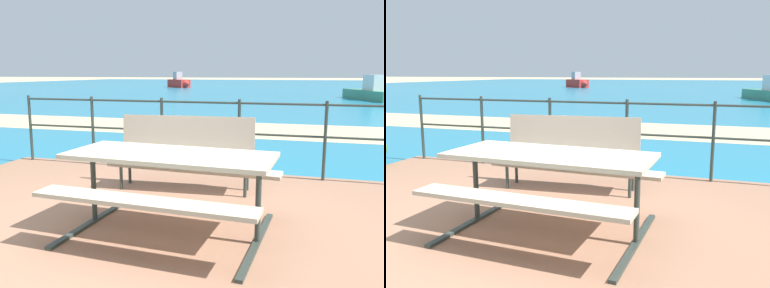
% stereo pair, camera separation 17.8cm
% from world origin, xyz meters
% --- Properties ---
extents(ground_plane, '(240.00, 240.00, 0.00)m').
position_xyz_m(ground_plane, '(0.00, 0.00, 0.00)').
color(ground_plane, tan).
extents(patio_paving, '(6.40, 5.20, 0.06)m').
position_xyz_m(patio_paving, '(0.00, 0.00, 0.03)').
color(patio_paving, '#996B51').
rests_on(patio_paving, ground).
extents(sea_water, '(90.00, 90.00, 0.01)m').
position_xyz_m(sea_water, '(0.00, 40.00, 0.01)').
color(sea_water, teal).
rests_on(sea_water, ground).
extents(beach_strip, '(54.00, 3.08, 0.01)m').
position_xyz_m(beach_strip, '(0.00, 7.56, 0.01)').
color(beach_strip, tan).
rests_on(beach_strip, ground).
extents(picnic_table, '(1.93, 1.53, 0.75)m').
position_xyz_m(picnic_table, '(0.37, 0.11, 0.65)').
color(picnic_table, '#BCAD93').
rests_on(picnic_table, patio_paving).
extents(park_bench, '(1.75, 0.53, 0.92)m').
position_xyz_m(park_bench, '(0.07, 1.55, 0.61)').
color(park_bench, tan).
rests_on(park_bench, patio_paving).
extents(railing_fence, '(5.94, 0.04, 1.09)m').
position_xyz_m(railing_fence, '(0.00, 2.45, 0.74)').
color(railing_fence, '#2D3833').
rests_on(railing_fence, patio_paving).
extents(boat_far, '(3.16, 2.98, 1.59)m').
position_xyz_m(boat_far, '(-11.81, 37.10, 0.52)').
color(boat_far, red).
rests_on(boat_far, sea_water).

